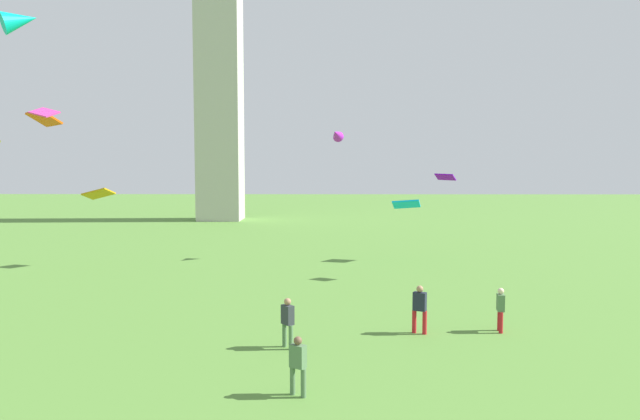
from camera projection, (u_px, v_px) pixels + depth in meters
name	position (u px, v px, depth m)	size (l,w,h in m)	color
person_0	(500.00, 307.00, 22.06)	(0.31, 0.52, 1.68)	red
person_1	(298.00, 362.00, 15.90)	(0.50, 0.44, 1.66)	#51754C
person_2	(420.00, 306.00, 21.84)	(0.55, 0.45, 1.82)	red
person_3	(288.00, 320.00, 20.09)	(0.49, 0.52, 1.75)	#51754C
kite_flying_0	(406.00, 204.00, 38.48)	(2.00, 1.51, 0.72)	#05A9F1
kite_flying_1	(99.00, 194.00, 36.32)	(1.93, 1.43, 0.83)	#BA8709
kite_flying_2	(45.00, 112.00, 19.90)	(1.05, 0.86, 0.43)	#F1369C
kite_flying_3	(445.00, 177.00, 32.15)	(1.23, 1.11, 0.40)	#7905D2
kite_flying_4	(20.00, 20.00, 28.19)	(2.15, 1.96, 1.53)	#05B2A8
kite_flying_6	(337.00, 134.00, 38.85)	(1.04, 1.36, 1.01)	purple
kite_flying_7	(44.00, 118.00, 24.89)	(1.79, 1.70, 0.64)	#E85007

